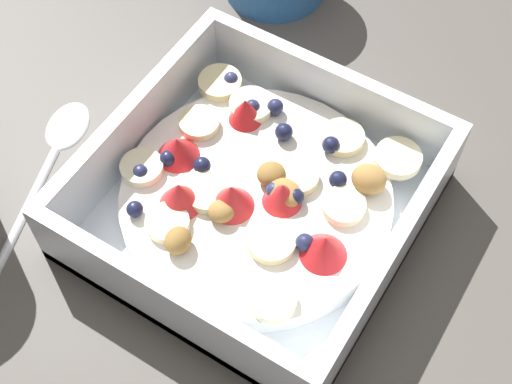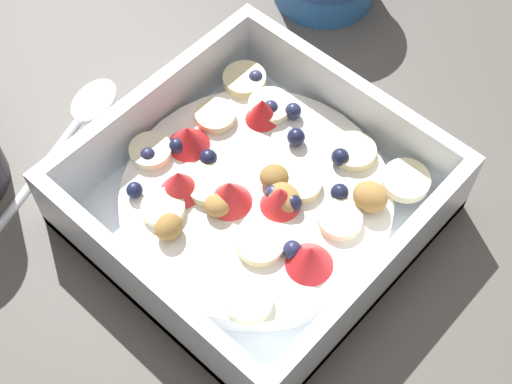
{
  "view_description": "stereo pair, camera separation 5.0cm",
  "coord_description": "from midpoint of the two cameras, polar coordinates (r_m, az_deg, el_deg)",
  "views": [
    {
      "loc": [
        0.13,
        -0.25,
        0.45
      ],
      "look_at": [
        -0.02,
        -0.02,
        0.03
      ],
      "focal_mm": 51.77,
      "sensor_mm": 36.0,
      "label": 1
    },
    {
      "loc": [
        0.17,
        -0.22,
        0.45
      ],
      "look_at": [
        -0.02,
        -0.02,
        0.03
      ],
      "focal_mm": 51.77,
      "sensor_mm": 36.0,
      "label": 2
    }
  ],
  "objects": [
    {
      "name": "ground_plane",
      "position": [
        0.53,
        5.3,
        -2.04
      ],
      "size": [
        2.4,
        2.4,
        0.0
      ],
      "primitive_type": "plane",
      "color": "#56514C"
    },
    {
      "name": "spoon",
      "position": [
        0.58,
        -11.46,
        5.2
      ],
      "size": [
        0.07,
        0.17,
        0.01
      ],
      "color": "silver",
      "rests_on": "ground"
    },
    {
      "name": "fruit_bowl",
      "position": [
        0.51,
        2.8,
        -0.68
      ],
      "size": [
        0.21,
        0.21,
        0.06
      ],
      "color": "white",
      "rests_on": "ground"
    }
  ]
}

